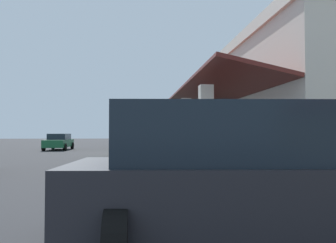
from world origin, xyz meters
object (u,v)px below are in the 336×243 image
(transit_bus, at_px, (140,129))
(potted_palm, at_px, (177,143))
(parked_sedan_green, at_px, (59,142))
(parked_suv_charcoal, at_px, (241,173))
(pedestrian, at_px, (118,144))
(parked_sedan_white, at_px, (195,163))

(transit_bus, height_order, potted_palm, transit_bus)
(transit_bus, relative_size, parked_sedan_green, 2.56)
(parked_suv_charcoal, bearing_deg, parked_sedan_green, -162.24)
(pedestrian, relative_size, potted_palm, 0.69)
(transit_bus, distance_m, parked_sedan_white, 17.49)
(transit_bus, xyz_separation_m, parked_sedan_green, (-4.27, -7.31, -1.10))
(parked_suv_charcoal, height_order, parked_sedan_white, parked_suv_charcoal)
(transit_bus, bearing_deg, pedestrian, -10.48)
(transit_bus, xyz_separation_m, pedestrian, (7.56, -1.40, -0.94))
(transit_bus, distance_m, parked_sedan_green, 8.53)
(parked_suv_charcoal, relative_size, pedestrian, 3.02)
(parked_suv_charcoal, xyz_separation_m, pedestrian, (-14.23, -2.44, -0.10))
(parked_sedan_green, distance_m, potted_palm, 11.15)
(potted_palm, bearing_deg, parked_sedan_white, -6.25)
(transit_bus, height_order, parked_sedan_green, transit_bus)
(parked_sedan_white, bearing_deg, transit_bus, -176.05)
(potted_palm, bearing_deg, parked_sedan_green, -82.20)
(parked_sedan_green, height_order, potted_palm, potted_palm)
(transit_bus, xyz_separation_m, potted_palm, (-5.78, 3.74, -1.31))
(parked_sedan_green, height_order, pedestrian, pedestrian)
(parked_suv_charcoal, bearing_deg, pedestrian, -170.27)
(transit_bus, height_order, parked_sedan_white, transit_bus)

